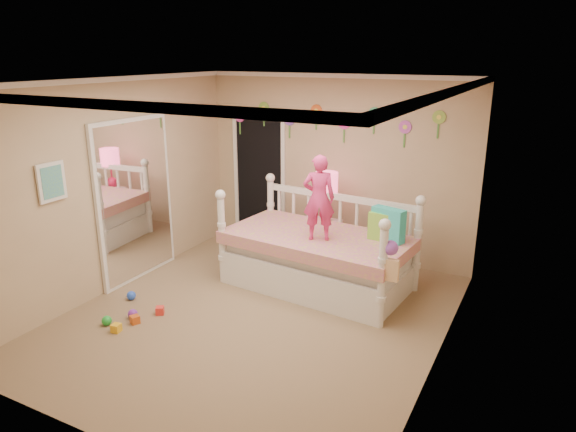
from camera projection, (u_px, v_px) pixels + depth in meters
The scene contains 18 objects.
floor at pixel (256, 317), 5.96m from camera, with size 4.00×4.50×0.01m, color #7F684C.
ceiling at pixel (251, 81), 5.19m from camera, with size 4.00×4.50×0.01m, color white.
back_wall at pixel (335, 168), 7.48m from camera, with size 4.00×0.01×2.60m, color tan.
left_wall at pixel (114, 186), 6.46m from camera, with size 0.01×4.50×2.60m, color tan.
right_wall at pixel (445, 236), 4.70m from camera, with size 0.01×4.50×2.60m, color tan.
crown_molding at pixel (251, 84), 5.20m from camera, with size 4.00×4.50×0.06m, color white, non-canonical shape.
daybed at pixel (318, 239), 6.58m from camera, with size 2.33×1.25×1.26m, color white, non-canonical shape.
pillow_turquoise at pixel (388, 225), 6.27m from camera, with size 0.41×0.14×0.41m, color #26BFA9.
pillow_lime at pixel (384, 227), 6.29m from camera, with size 0.36×0.13×0.34m, color #87D741.
child at pixel (319, 198), 6.22m from camera, with size 0.38×0.25×1.04m, color #E9357F.
nightstand at pixel (325, 242), 7.37m from camera, with size 0.39×0.29×0.64m, color white.
table_lamp at pixel (326, 189), 7.14m from camera, with size 0.31×0.31×0.68m.
closet_doorway at pixel (259, 177), 8.10m from camera, with size 0.90×0.04×2.07m, color black.
flower_decals at pixel (330, 122), 7.32m from camera, with size 3.40×0.02×0.50m, color #B2668C, non-canonical shape.
mirror_closet at pixel (136, 200), 6.77m from camera, with size 0.07×1.30×2.10m, color white.
wall_picture at pixel (51, 182), 5.61m from camera, with size 0.05×0.34×0.42m, color white.
hanging_bag at pixel (389, 262), 5.52m from camera, with size 0.20×0.16×0.36m, color beige, non-canonical shape.
toy_scatter at pixel (132, 308), 6.05m from camera, with size 0.80×1.30×0.11m, color #996666, non-canonical shape.
Camera 1 is at (2.79, -4.58, 2.87)m, focal length 32.79 mm.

